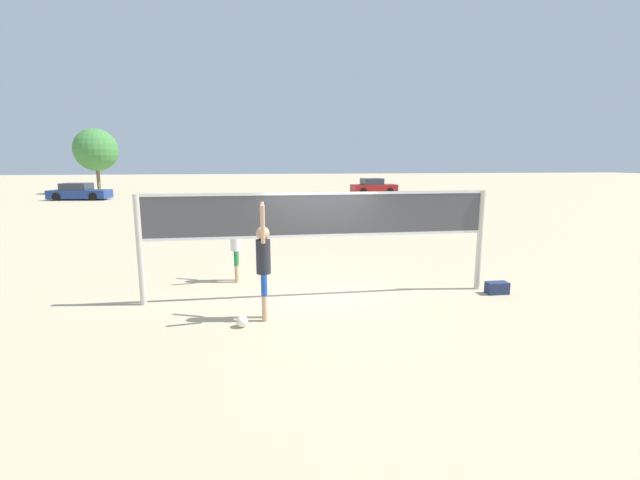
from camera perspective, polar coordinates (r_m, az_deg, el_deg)
The scene contains 9 objects.
ground_plane at distance 9.98m, azimuth 0.00°, elevation -7.48°, with size 200.00×200.00×0.00m, color #C6B28C.
volleyball_net at distance 9.60m, azimuth 0.00°, elevation 2.05°, with size 7.91×0.14×2.40m.
player_spiker at distance 8.31m, azimuth -7.56°, elevation -2.51°, with size 0.28×0.73×2.30m.
player_blocker at distance 11.16m, azimuth -11.16°, elevation -0.23°, with size 0.28×0.69×2.00m.
volleyball at distance 8.31m, azimuth -10.35°, elevation -10.61°, with size 0.22×0.22×0.22m.
gear_bag at distance 10.95m, azimuth 22.53°, elevation -5.91°, with size 0.50×0.28×0.28m.
parked_car_near at distance 41.59m, azimuth 7.14°, elevation 7.02°, with size 4.38×2.08×1.49m.
parked_car_mid at distance 40.05m, azimuth -29.44°, elevation 5.56°, with size 4.68×2.27×1.36m.
tree_left_cluster at distance 47.31m, azimuth -27.73°, elevation 10.59°, with size 4.05×4.05×6.21m.
Camera 1 is at (-1.44, -9.39, 3.07)m, focal length 24.00 mm.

